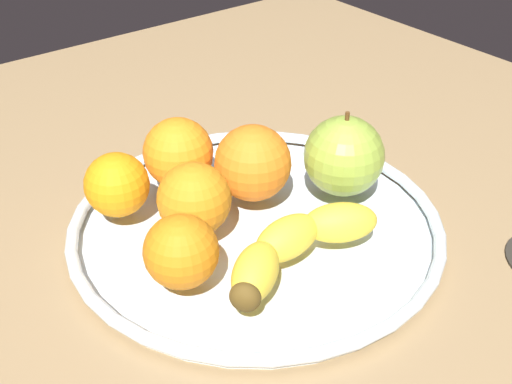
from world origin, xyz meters
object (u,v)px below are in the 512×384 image
(orange_back_right, at_px, (178,153))
(orange_back_left, at_px, (194,199))
(banana, at_px, (294,245))
(orange_front_left, at_px, (181,252))
(orange_center, at_px, (117,185))
(fruit_bowl, at_px, (256,225))
(apple, at_px, (344,156))
(orange_front_right, at_px, (253,163))

(orange_back_right, xyz_separation_m, orange_back_left, (0.03, 0.08, -0.00))
(orange_back_right, bearing_deg, banana, 92.84)
(orange_front_left, height_order, orange_back_right, orange_back_right)
(orange_center, bearing_deg, fruit_bowl, 137.85)
(orange_front_left, distance_m, orange_back_left, 0.07)
(fruit_bowl, relative_size, apple, 4.08)
(orange_front_left, bearing_deg, banana, 157.01)
(apple, relative_size, orange_back_right, 1.23)
(orange_back_right, bearing_deg, orange_front_left, 58.52)
(fruit_bowl, distance_m, orange_center, 0.14)
(orange_front_left, bearing_deg, orange_center, -93.03)
(orange_center, bearing_deg, orange_front_right, 154.71)
(apple, relative_size, orange_front_left, 1.40)
(orange_front_right, distance_m, orange_center, 0.13)
(fruit_bowl, relative_size, orange_front_left, 5.69)
(fruit_bowl, distance_m, orange_front_right, 0.06)
(apple, relative_size, orange_center, 1.42)
(fruit_bowl, bearing_deg, banana, 78.13)
(fruit_bowl, height_order, orange_back_right, orange_back_right)
(banana, relative_size, orange_front_right, 2.39)
(fruit_bowl, relative_size, banana, 1.98)
(fruit_bowl, xyz_separation_m, orange_back_left, (0.06, -0.02, 0.04))
(banana, xyz_separation_m, orange_back_left, (0.04, -0.09, 0.02))
(orange_back_right, bearing_deg, fruit_bowl, 103.64)
(orange_front_right, xyz_separation_m, orange_back_right, (0.05, -0.07, -0.00))
(banana, distance_m, orange_center, 0.18)
(orange_back_left, bearing_deg, orange_center, -58.82)
(orange_front_left, relative_size, orange_back_left, 0.92)
(orange_front_left, xyz_separation_m, orange_back_left, (-0.05, -0.05, 0.00))
(apple, bearing_deg, orange_back_right, -42.82)
(banana, height_order, orange_front_left, orange_front_left)
(orange_center, bearing_deg, orange_front_left, 86.97)
(orange_center, distance_m, orange_back_right, 0.08)
(fruit_bowl, bearing_deg, orange_front_left, 18.28)
(banana, distance_m, orange_front_left, 0.10)
(orange_front_right, xyz_separation_m, orange_center, (0.12, -0.06, -0.01))
(apple, relative_size, orange_back_left, 1.29)
(banana, xyz_separation_m, orange_front_right, (-0.04, -0.11, 0.02))
(fruit_bowl, bearing_deg, orange_front_right, -123.33)
(fruit_bowl, height_order, orange_back_left, orange_back_left)
(banana, distance_m, orange_back_left, 0.10)
(orange_front_left, xyz_separation_m, orange_center, (-0.01, -0.13, -0.00))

